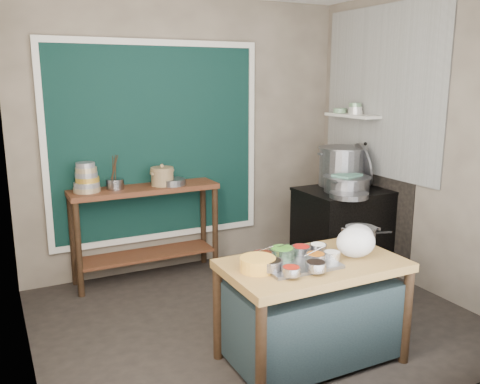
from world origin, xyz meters
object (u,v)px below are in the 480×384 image
ceramic_crock (162,177)px  stock_pot (342,166)px  back_counter (146,233)px  condiment_tray (298,264)px  stove_block (344,232)px  saucepan (361,235)px  steamer (347,184)px  prep_table (312,312)px  utensil_cup (115,184)px  yellow_basin (258,264)px

ceramic_crock → stock_pot: stock_pot is taller
back_counter → condiment_tray: (0.47, -2.04, 0.29)m
stove_block → ceramic_crock: (-1.72, 0.71, 0.61)m
condiment_tray → ceramic_crock: (-0.28, 2.03, 0.27)m
back_counter → stock_pot: 2.14m
saucepan → ceramic_crock: ceramic_crock is taller
ceramic_crock → condiment_tray: bearing=-82.0°
steamer → stove_block: bearing=53.4°
prep_table → utensil_cup: (-0.88, 2.04, 0.63)m
back_counter → prep_table: bearing=-73.5°
condiment_tray → steamer: bearing=41.8°
yellow_basin → utensil_cup: 2.08m
stove_block → utensil_cup: (-2.18, 0.74, 0.58)m
stove_block → yellow_basin: bearing=-143.5°
condiment_tray → yellow_basin: size_ratio=2.15×
stove_block → saucepan: bearing=-123.5°
ceramic_crock → utensil_cup: bearing=175.9°
stock_pot → steamer: bearing=-118.4°
yellow_basin → steamer: bearing=35.6°
yellow_basin → ceramic_crock: bearing=89.8°
back_counter → stock_pot: stock_pot is taller
condiment_tray → saucepan: (0.69, 0.18, 0.05)m
utensil_cup → stock_pot: bearing=-14.2°
saucepan → steamer: size_ratio=0.50×
condiment_tray → utensil_cup: (-0.74, 2.06, 0.24)m
saucepan → utensil_cup: 2.37m
prep_table → back_counter: 2.12m
condiment_tray → steamer: size_ratio=1.06×
stock_pot → utensil_cup: bearing=165.8°
back_counter → condiment_tray: back_counter is taller
yellow_basin → steamer: 2.05m
ceramic_crock → steamer: (1.65, -0.80, -0.07)m
utensil_cup → yellow_basin: bearing=-77.3°
stove_block → utensil_cup: size_ratio=5.33×
stove_block → ceramic_crock: ceramic_crock is taller
yellow_basin → stock_pot: bearing=38.8°
yellow_basin → stock_pot: size_ratio=0.46×
condiment_tray → steamer: steamer is taller
utensil_cup → back_counter: bearing=-3.1°
condiment_tray → back_counter: bearing=102.8°
back_counter → utensil_cup: bearing=176.9°
prep_table → yellow_basin: (-0.42, 0.03, 0.42)m
prep_table → utensil_cup: bearing=113.5°
stock_pot → steamer: stock_pot is taller
stove_block → steamer: steamer is taller
stove_block → steamer: 0.54m
condiment_tray → saucepan: bearing=14.9°
back_counter → ceramic_crock: bearing=-5.7°
stove_block → saucepan: 1.41m
prep_table → back_counter: bearing=106.7°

